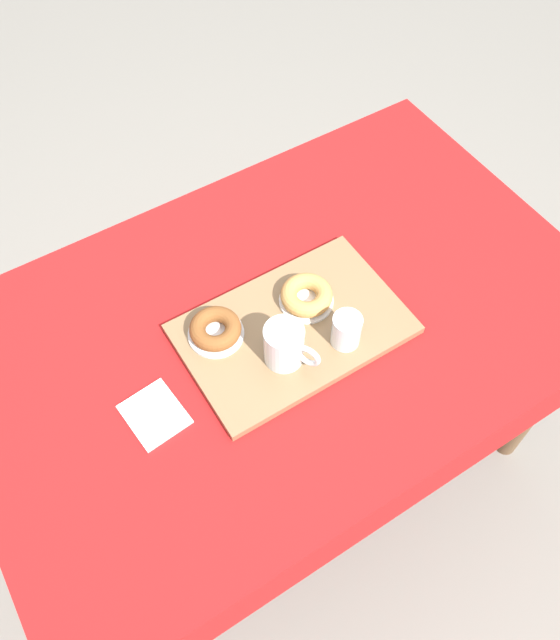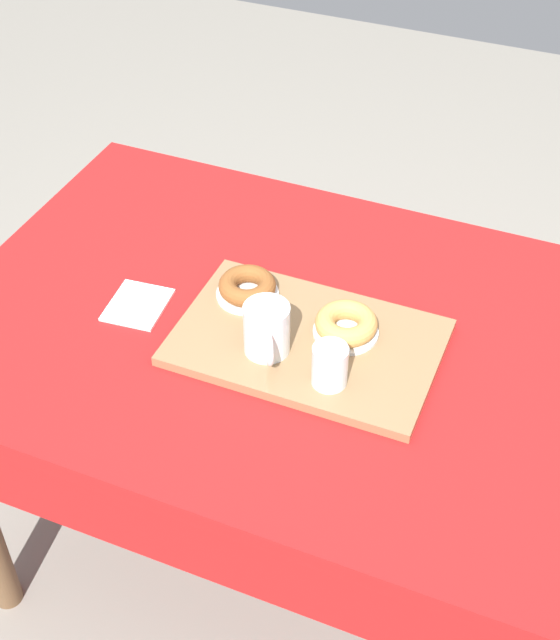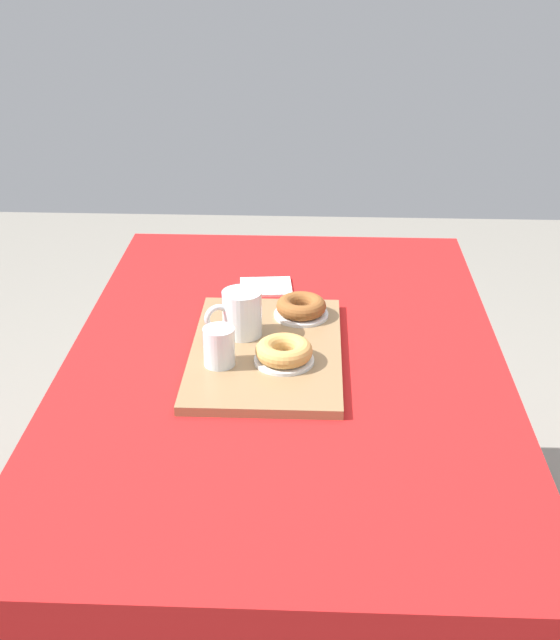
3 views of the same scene
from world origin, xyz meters
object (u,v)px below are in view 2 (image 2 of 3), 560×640
dining_table (314,369)px  water_glass_near (330,367)px  donut_plate_right (346,331)px  sugar_donut_left (247,286)px  donut_plate_left (247,294)px  sugar_donut_right (347,322)px  serving_tray (306,342)px  paper_napkin (138,305)px  tea_mug_left (267,331)px

dining_table → water_glass_near: bearing=-59.8°
donut_plate_right → sugar_donut_left: bearing=173.0°
donut_plate_left → sugar_donut_left: 0.02m
sugar_donut_left → donut_plate_right: bearing=-7.0°
dining_table → donut_plate_left: bearing=168.8°
sugar_donut_right → serving_tray: bearing=-145.6°
donut_plate_left → sugar_donut_left: bearing=90.0°
sugar_donut_left → sugar_donut_right: (0.21, -0.03, 0.00)m
serving_tray → paper_napkin: 0.34m
serving_tray → donut_plate_left: (-0.15, 0.07, 0.01)m
dining_table → donut_plate_right: (0.06, 0.00, 0.12)m
serving_tray → water_glass_near: (0.08, -0.09, 0.04)m
sugar_donut_left → donut_plate_right: sugar_donut_left is taller
donut_plate_left → sugar_donut_left: size_ratio=1.09×
sugar_donut_right → paper_napkin: (-0.40, -0.06, -0.04)m
serving_tray → paper_napkin: bearing=-176.5°
paper_napkin → dining_table: bearing=9.9°
tea_mug_left → water_glass_near: size_ratio=1.52×
water_glass_near → sugar_donut_left: 0.27m
donut_plate_left → donut_plate_right: bearing=-7.0°
serving_tray → sugar_donut_right: (0.06, 0.04, 0.03)m
water_glass_near → donut_plate_left: water_glass_near is taller
sugar_donut_left → sugar_donut_right: bearing=-7.0°
tea_mug_left → sugar_donut_left: (-0.09, 0.12, -0.02)m
serving_tray → water_glass_near: 0.12m
donut_plate_left → paper_napkin: size_ratio=0.97×
serving_tray → tea_mug_left: size_ratio=4.01×
donut_plate_right → donut_plate_left: bearing=173.0°
water_glass_near → donut_plate_left: bearing=145.1°
paper_napkin → water_glass_near: bearing=-9.2°
water_glass_near → serving_tray: bearing=131.3°
donut_plate_left → donut_plate_right: same height
dining_table → donut_plate_right: bearing=3.8°
sugar_donut_left → dining_table: bearing=-11.2°
dining_table → sugar_donut_left: 0.21m
serving_tray → donut_plate_right: 0.08m
water_glass_near → donut_plate_left: size_ratio=0.65×
serving_tray → donut_plate_left: bearing=155.0°
tea_mug_left → sugar_donut_right: bearing=40.3°
donut_plate_right → paper_napkin: (-0.40, -0.06, -0.02)m
tea_mug_left → paper_napkin: bearing=173.1°
dining_table → serving_tray: serving_tray is taller
sugar_donut_left → paper_napkin: bearing=-155.1°
water_glass_near → donut_plate_right: size_ratio=0.65×
donut_plate_right → sugar_donut_right: 0.02m
paper_napkin → serving_tray: bearing=3.5°
dining_table → donut_plate_left: donut_plate_left is taller
donut_plate_right → paper_napkin: size_ratio=0.97×
sugar_donut_right → water_glass_near: bearing=-83.8°
serving_tray → tea_mug_left: 0.09m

